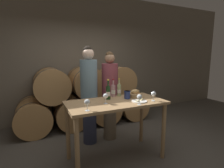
# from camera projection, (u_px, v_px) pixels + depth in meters

# --- Properties ---
(ground_plane) EXTENTS (10.00, 10.00, 0.00)m
(ground_plane) POSITION_uv_depth(u_px,v_px,m) (116.00, 158.00, 2.84)
(ground_plane) COLOR #4C473F
(stone_wall_back) EXTENTS (10.00, 0.12, 3.20)m
(stone_wall_back) POSITION_uv_depth(u_px,v_px,m) (79.00, 57.00, 4.52)
(stone_wall_back) COLOR #706656
(stone_wall_back) RESTS_ON ground_plane
(barrel_stack) EXTENTS (3.11, 0.87, 1.40)m
(barrel_stack) POSITION_uv_depth(u_px,v_px,m) (86.00, 98.00, 4.18)
(barrel_stack) COLOR #A87A47
(barrel_stack) RESTS_ON ground_plane
(tasting_table) EXTENTS (1.51, 0.74, 0.95)m
(tasting_table) POSITION_uv_depth(u_px,v_px,m) (116.00, 110.00, 2.71)
(tasting_table) COLOR #99754C
(tasting_table) RESTS_ON ground_plane
(person_left) EXTENTS (0.31, 0.31, 1.82)m
(person_left) POSITION_uv_depth(u_px,v_px,m) (89.00, 94.00, 3.22)
(person_left) COLOR #2D334C
(person_left) RESTS_ON ground_plane
(person_right) EXTENTS (0.31, 0.31, 1.72)m
(person_right) POSITION_uv_depth(u_px,v_px,m) (110.00, 95.00, 3.40)
(person_right) COLOR #756651
(person_right) RESTS_ON ground_plane
(wine_bottle_red) EXTENTS (0.07, 0.07, 0.33)m
(wine_bottle_red) POSITION_uv_depth(u_px,v_px,m) (108.00, 92.00, 2.80)
(wine_bottle_red) COLOR #193819
(wine_bottle_red) RESTS_ON tasting_table
(wine_bottle_white) EXTENTS (0.07, 0.07, 0.31)m
(wine_bottle_white) POSITION_uv_depth(u_px,v_px,m) (119.00, 90.00, 3.04)
(wine_bottle_white) COLOR #ADBC7F
(wine_bottle_white) RESTS_ON tasting_table
(wine_bottle_rose) EXTENTS (0.07, 0.07, 0.31)m
(wine_bottle_rose) POSITION_uv_depth(u_px,v_px,m) (113.00, 91.00, 2.99)
(wine_bottle_rose) COLOR #BC8E93
(wine_bottle_rose) RESTS_ON tasting_table
(blue_crock) EXTENTS (0.11, 0.11, 0.13)m
(blue_crock) POSITION_uv_depth(u_px,v_px,m) (127.00, 94.00, 2.85)
(blue_crock) COLOR navy
(blue_crock) RESTS_ON tasting_table
(bread_basket) EXTENTS (0.21, 0.21, 0.14)m
(bread_basket) POSITION_uv_depth(u_px,v_px,m) (135.00, 94.00, 2.95)
(bread_basket) COLOR tan
(bread_basket) RESTS_ON tasting_table
(cheese_plate) EXTENTS (0.23, 0.23, 0.04)m
(cheese_plate) POSITION_uv_depth(u_px,v_px,m) (139.00, 101.00, 2.67)
(cheese_plate) COLOR white
(cheese_plate) RESTS_ON tasting_table
(wine_glass_far_left) EXTENTS (0.08, 0.08, 0.15)m
(wine_glass_far_left) POSITION_uv_depth(u_px,v_px,m) (87.00, 102.00, 2.22)
(wine_glass_far_left) COLOR white
(wine_glass_far_left) RESTS_ON tasting_table
(wine_glass_left) EXTENTS (0.08, 0.08, 0.15)m
(wine_glass_left) POSITION_uv_depth(u_px,v_px,m) (106.00, 96.00, 2.55)
(wine_glass_left) COLOR white
(wine_glass_left) RESTS_ON tasting_table
(wine_glass_center) EXTENTS (0.08, 0.08, 0.15)m
(wine_glass_center) POSITION_uv_depth(u_px,v_px,m) (139.00, 97.00, 2.50)
(wine_glass_center) COLOR white
(wine_glass_center) RESTS_ON tasting_table
(wine_glass_right) EXTENTS (0.08, 0.08, 0.15)m
(wine_glass_right) POSITION_uv_depth(u_px,v_px,m) (154.00, 94.00, 2.70)
(wine_glass_right) COLOR white
(wine_glass_right) RESTS_ON tasting_table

